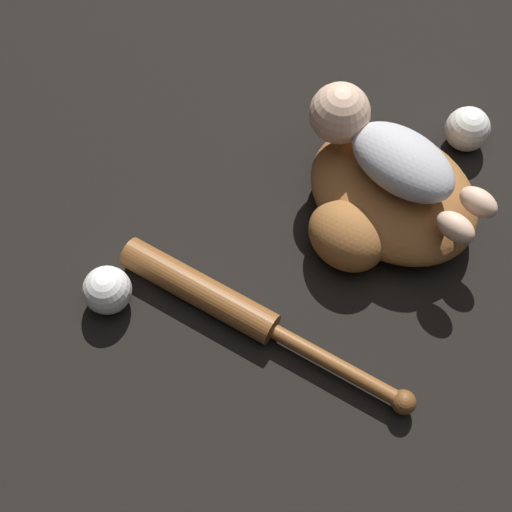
# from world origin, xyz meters

# --- Properties ---
(ground_plane) EXTENTS (6.00, 6.00, 0.00)m
(ground_plane) POSITION_xyz_m (0.00, 0.00, 0.00)
(ground_plane) COLOR black
(baseball_glove) EXTENTS (0.31, 0.30, 0.10)m
(baseball_glove) POSITION_xyz_m (0.05, 0.04, 0.05)
(baseball_glove) COLOR #935B2D
(baseball_glove) RESTS_ON ground
(baby_figure) EXTENTS (0.34, 0.11, 0.10)m
(baby_figure) POSITION_xyz_m (0.08, 0.02, 0.14)
(baby_figure) COLOR #B2B2B7
(baby_figure) RESTS_ON baseball_glove
(baseball_bat) EXTENTS (0.51, 0.15, 0.05)m
(baseball_bat) POSITION_xyz_m (0.11, 0.35, 0.03)
(baseball_bat) COLOR brown
(baseball_bat) RESTS_ON ground
(baseball) EXTENTS (0.08, 0.08, 0.08)m
(baseball) POSITION_xyz_m (0.26, 0.46, 0.04)
(baseball) COLOR white
(baseball) RESTS_ON ground
(baseball_spare) EXTENTS (0.08, 0.08, 0.08)m
(baseball_spare) POSITION_xyz_m (0.04, -0.18, 0.04)
(baseball_spare) COLOR white
(baseball_spare) RESTS_ON ground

